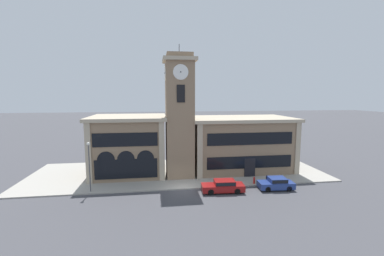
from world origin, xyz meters
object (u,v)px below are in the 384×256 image
(street_lamp, at_px, (89,159))
(fire_hydrant, at_px, (254,180))
(parked_car_near, at_px, (223,186))
(parked_car_mid, at_px, (276,183))
(bollard, at_px, (267,179))

(street_lamp, height_order, fire_hydrant, street_lamp)
(parked_car_near, bearing_deg, parked_car_mid, -176.49)
(bollard, bearing_deg, parked_car_near, -164.74)
(street_lamp, bearing_deg, parked_car_near, -7.34)
(parked_car_near, bearing_deg, street_lamp, -3.83)
(parked_car_mid, distance_m, street_lamp, 21.84)
(bollard, relative_size, fire_hydrant, 1.22)
(parked_car_mid, height_order, bollard, parked_car_mid)
(parked_car_mid, distance_m, bollard, 1.70)
(parked_car_near, height_order, bollard, parked_car_near)
(parked_car_near, xyz_separation_m, bollard, (5.98, 1.63, -0.08))
(fire_hydrant, bearing_deg, street_lamp, 179.78)
(parked_car_near, relative_size, street_lamp, 0.87)
(street_lamp, relative_size, fire_hydrant, 6.56)
(fire_hydrant, bearing_deg, parked_car_mid, -43.08)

